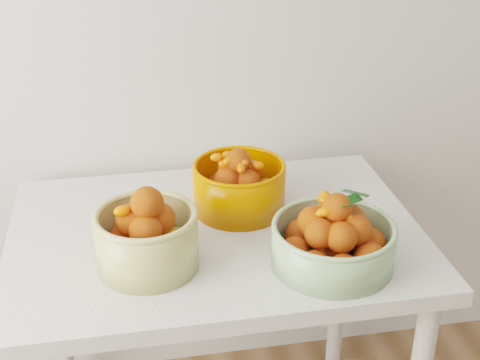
{
  "coord_description": "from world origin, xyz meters",
  "views": [
    {
      "loc": [
        -0.53,
        0.21,
        1.6
      ],
      "look_at": [
        -0.29,
        1.52,
        0.92
      ],
      "focal_mm": 50.0,
      "sensor_mm": 36.0,
      "label": 1
    }
  ],
  "objects_px": {
    "bowl_green": "(334,240)",
    "bowl_cream": "(147,237)",
    "table": "(216,262)",
    "bowl_orange": "(239,185)"
  },
  "relations": [
    {
      "from": "bowl_cream",
      "to": "bowl_green",
      "type": "distance_m",
      "value": 0.41
    },
    {
      "from": "table",
      "to": "bowl_orange",
      "type": "relative_size",
      "value": 3.74
    },
    {
      "from": "table",
      "to": "bowl_cream",
      "type": "height_order",
      "value": "bowl_cream"
    },
    {
      "from": "bowl_cream",
      "to": "bowl_orange",
      "type": "relative_size",
      "value": 1.0
    },
    {
      "from": "bowl_cream",
      "to": "table",
      "type": "bearing_deg",
      "value": 36.43
    },
    {
      "from": "bowl_cream",
      "to": "bowl_orange",
      "type": "distance_m",
      "value": 0.33
    },
    {
      "from": "bowl_orange",
      "to": "bowl_cream",
      "type": "bearing_deg",
      "value": -138.4
    },
    {
      "from": "bowl_green",
      "to": "bowl_cream",
      "type": "bearing_deg",
      "value": 170.62
    },
    {
      "from": "bowl_green",
      "to": "bowl_orange",
      "type": "relative_size",
      "value": 1.18
    },
    {
      "from": "table",
      "to": "bowl_cream",
      "type": "bearing_deg",
      "value": -143.57
    }
  ]
}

